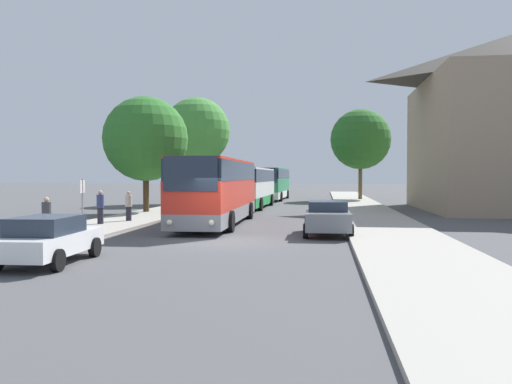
# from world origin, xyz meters

# --- Properties ---
(ground_plane) EXTENTS (300.00, 300.00, 0.00)m
(ground_plane) POSITION_xyz_m (0.00, 0.00, 0.00)
(ground_plane) COLOR #4C4C4F
(ground_plane) RESTS_ON ground
(sidewalk_left) EXTENTS (4.00, 120.00, 0.15)m
(sidewalk_left) POSITION_xyz_m (-7.00, 0.00, 0.07)
(sidewalk_left) COLOR #A39E93
(sidewalk_left) RESTS_ON ground_plane
(sidewalk_right) EXTENTS (4.00, 120.00, 0.15)m
(sidewalk_right) POSITION_xyz_m (7.00, 0.00, 0.07)
(sidewalk_right) COLOR #A39E93
(sidewalk_right) RESTS_ON ground_plane
(bus_front) EXTENTS (3.01, 12.21, 3.43)m
(bus_front) POSITION_xyz_m (-1.59, 6.96, 1.83)
(bus_front) COLOR gray
(bus_front) RESTS_ON ground_plane
(bus_middle) EXTENTS (2.83, 11.28, 3.20)m
(bus_middle) POSITION_xyz_m (-1.80, 20.92, 1.72)
(bus_middle) COLOR #238942
(bus_middle) RESTS_ON ground_plane
(bus_rear) EXTENTS (2.99, 12.17, 3.40)m
(bus_rear) POSITION_xyz_m (-1.49, 34.83, 1.82)
(bus_rear) COLOR silver
(bus_rear) RESTS_ON ground_plane
(parked_car_left_curb) EXTENTS (2.11, 4.11, 1.40)m
(parked_car_left_curb) POSITION_xyz_m (-4.04, -5.35, 0.73)
(parked_car_left_curb) COLOR silver
(parked_car_left_curb) RESTS_ON ground_plane
(parked_car_right_near) EXTENTS (2.09, 4.03, 1.48)m
(parked_car_right_near) POSITION_xyz_m (4.16, 2.88, 0.78)
(parked_car_right_near) COLOR slate
(parked_car_right_near) RESTS_ON ground_plane
(bus_stop_sign) EXTENTS (0.08, 0.45, 2.29)m
(bus_stop_sign) POSITION_xyz_m (-7.08, 2.74, 1.58)
(bus_stop_sign) COLOR gray
(bus_stop_sign) RESTS_ON sidewalk_left
(pedestrian_waiting_near) EXTENTS (0.36, 0.36, 1.70)m
(pedestrian_waiting_near) POSITION_xyz_m (-7.25, 4.96, 1.01)
(pedestrian_waiting_near) COLOR #23232D
(pedestrian_waiting_near) RESTS_ON sidewalk_left
(pedestrian_waiting_far) EXTENTS (0.36, 0.36, 1.60)m
(pedestrian_waiting_far) POSITION_xyz_m (-6.96, -0.50, 0.95)
(pedestrian_waiting_far) COLOR #23232D
(pedestrian_waiting_far) RESTS_ON sidewalk_left
(pedestrian_walking_back) EXTENTS (0.36, 0.36, 1.60)m
(pedestrian_walking_back) POSITION_xyz_m (-6.53, 6.88, 0.95)
(pedestrian_walking_back) COLOR #23232D
(pedestrian_walking_back) RESTS_ON sidewalk_left
(tree_left_near) EXTENTS (5.74, 5.74, 7.82)m
(tree_left_near) POSITION_xyz_m (-8.03, 13.66, 5.09)
(tree_left_near) COLOR #47331E
(tree_left_near) RESTS_ON sidewalk_left
(tree_left_far) EXTENTS (6.19, 6.19, 9.72)m
(tree_left_far) POSITION_xyz_m (-7.73, 26.30, 6.76)
(tree_left_far) COLOR #47331E
(tree_left_far) RESTS_ON sidewalk_left
(tree_right_near) EXTENTS (6.32, 6.32, 9.46)m
(tree_right_near) POSITION_xyz_m (7.83, 34.70, 6.44)
(tree_right_near) COLOR brown
(tree_right_near) RESTS_ON sidewalk_right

